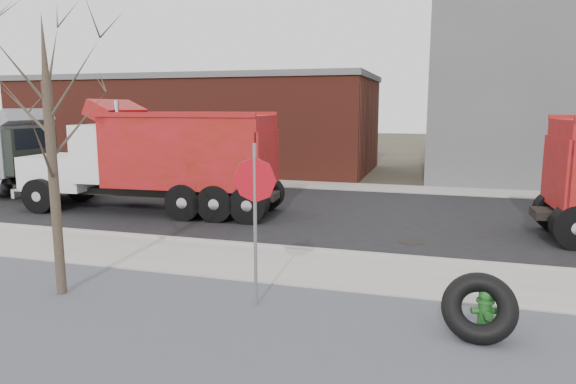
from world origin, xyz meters
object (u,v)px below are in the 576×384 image
(fire_hydrant, at_px, (485,313))
(dump_truck_red_b, at_px, (159,157))
(stop_sign, at_px, (255,198))
(truck_tire, at_px, (479,308))

(fire_hydrant, xyz_separation_m, dump_truck_red_b, (-9.82, 7.00, 1.55))
(fire_hydrant, height_order, stop_sign, stop_sign)
(fire_hydrant, relative_size, truck_tire, 0.64)
(fire_hydrant, height_order, truck_tire, truck_tire)
(fire_hydrant, height_order, dump_truck_red_b, dump_truck_red_b)
(fire_hydrant, bearing_deg, stop_sign, 164.81)
(truck_tire, xyz_separation_m, dump_truck_red_b, (-9.71, 7.20, 1.40))
(dump_truck_red_b, bearing_deg, truck_tire, 139.85)
(fire_hydrant, xyz_separation_m, truck_tire, (-0.10, -0.19, 0.15))
(truck_tire, bearing_deg, dump_truck_red_b, 143.46)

